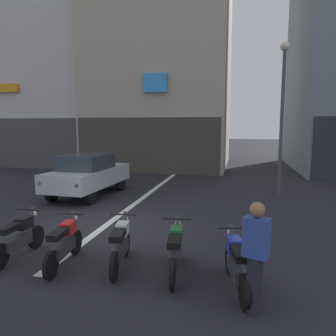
{
  "coord_description": "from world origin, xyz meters",
  "views": [
    {
      "loc": [
        3.54,
        -7.89,
        2.75
      ],
      "look_at": [
        1.34,
        2.0,
        1.4
      ],
      "focal_mm": 34.23,
      "sensor_mm": 36.0,
      "label": 1
    }
  ],
  "objects_px": {
    "motorcycle_black_row_leftmost": "(19,237)",
    "motorcycle_red_row_left_mid": "(64,243)",
    "car_silver_crossing_near": "(88,173)",
    "motorcycle_green_row_right_mid": "(176,250)",
    "street_lamp": "(283,102)",
    "motorcycle_blue_row_rightmost": "(236,263)",
    "person_by_motorcycles": "(256,257)",
    "motorcycle_white_row_centre": "(121,244)"
  },
  "relations": [
    {
      "from": "motorcycle_black_row_leftmost",
      "to": "motorcycle_red_row_left_mid",
      "type": "distance_m",
      "value": 1.11
    },
    {
      "from": "car_silver_crossing_near",
      "to": "motorcycle_green_row_right_mid",
      "type": "xyz_separation_m",
      "value": [
        4.64,
        -5.82,
        -0.43
      ]
    },
    {
      "from": "street_lamp",
      "to": "motorcycle_green_row_right_mid",
      "type": "xyz_separation_m",
      "value": [
        -2.69,
        -7.61,
        -3.19
      ]
    },
    {
      "from": "street_lamp",
      "to": "motorcycle_blue_row_rightmost",
      "type": "bearing_deg",
      "value": -101.28
    },
    {
      "from": "motorcycle_green_row_right_mid",
      "to": "car_silver_crossing_near",
      "type": "bearing_deg",
      "value": 128.6
    },
    {
      "from": "street_lamp",
      "to": "person_by_motorcycles",
      "type": "bearing_deg",
      "value": -98.66
    },
    {
      "from": "street_lamp",
      "to": "motorcycle_white_row_centre",
      "type": "xyz_separation_m",
      "value": [
        -3.79,
        -7.55,
        -3.19
      ]
    },
    {
      "from": "street_lamp",
      "to": "person_by_motorcycles",
      "type": "xyz_separation_m",
      "value": [
        -1.31,
        -8.59,
        -2.79
      ]
    },
    {
      "from": "motorcycle_green_row_right_mid",
      "to": "motorcycle_blue_row_rightmost",
      "type": "relative_size",
      "value": 1.01
    },
    {
      "from": "motorcycle_green_row_right_mid",
      "to": "motorcycle_blue_row_rightmost",
      "type": "bearing_deg",
      "value": -16.3
    },
    {
      "from": "car_silver_crossing_near",
      "to": "street_lamp",
      "type": "bearing_deg",
      "value": 13.76
    },
    {
      "from": "motorcycle_red_row_left_mid",
      "to": "motorcycle_white_row_centre",
      "type": "relative_size",
      "value": 1.0
    },
    {
      "from": "motorcycle_black_row_leftmost",
      "to": "car_silver_crossing_near",
      "type": "bearing_deg",
      "value": 102.88
    },
    {
      "from": "car_silver_crossing_near",
      "to": "street_lamp",
      "type": "relative_size",
      "value": 0.71
    },
    {
      "from": "motorcycle_green_row_right_mid",
      "to": "motorcycle_red_row_left_mid",
      "type": "bearing_deg",
      "value": -176.94
    },
    {
      "from": "motorcycle_red_row_left_mid",
      "to": "motorcycle_green_row_right_mid",
      "type": "bearing_deg",
      "value": 3.06
    },
    {
      "from": "motorcycle_red_row_left_mid",
      "to": "motorcycle_white_row_centre",
      "type": "bearing_deg",
      "value": 9.55
    },
    {
      "from": "car_silver_crossing_near",
      "to": "motorcycle_blue_row_rightmost",
      "type": "bearing_deg",
      "value": -46.9
    },
    {
      "from": "motorcycle_white_row_centre",
      "to": "person_by_motorcycles",
      "type": "height_order",
      "value": "person_by_motorcycles"
    },
    {
      "from": "street_lamp",
      "to": "motorcycle_blue_row_rightmost",
      "type": "relative_size",
      "value": 3.58
    },
    {
      "from": "motorcycle_black_row_leftmost",
      "to": "motorcycle_white_row_centre",
      "type": "distance_m",
      "value": 2.21
    },
    {
      "from": "motorcycle_white_row_centre",
      "to": "motorcycle_blue_row_rightmost",
      "type": "height_order",
      "value": "same"
    },
    {
      "from": "car_silver_crossing_near",
      "to": "motorcycle_red_row_left_mid",
      "type": "distance_m",
      "value": 6.43
    },
    {
      "from": "car_silver_crossing_near",
      "to": "motorcycle_red_row_left_mid",
      "type": "height_order",
      "value": "car_silver_crossing_near"
    },
    {
      "from": "street_lamp",
      "to": "motorcycle_black_row_leftmost",
      "type": "bearing_deg",
      "value": -128.15
    },
    {
      "from": "motorcycle_green_row_right_mid",
      "to": "motorcycle_white_row_centre",
      "type": "bearing_deg",
      "value": 176.51
    },
    {
      "from": "motorcycle_red_row_left_mid",
      "to": "motorcycle_green_row_right_mid",
      "type": "xyz_separation_m",
      "value": [
        2.21,
        0.12,
        0.0
      ]
    },
    {
      "from": "street_lamp",
      "to": "motorcycle_blue_row_rightmost",
      "type": "xyz_separation_m",
      "value": [
        -1.58,
        -7.93,
        -3.19
      ]
    },
    {
      "from": "car_silver_crossing_near",
      "to": "person_by_motorcycles",
      "type": "bearing_deg",
      "value": -48.46
    },
    {
      "from": "motorcycle_white_row_centre",
      "to": "motorcycle_green_row_right_mid",
      "type": "xyz_separation_m",
      "value": [
        1.1,
        -0.07,
        0.0
      ]
    },
    {
      "from": "motorcycle_white_row_centre",
      "to": "motorcycle_blue_row_rightmost",
      "type": "distance_m",
      "value": 2.24
    },
    {
      "from": "motorcycle_green_row_right_mid",
      "to": "person_by_motorcycles",
      "type": "relative_size",
      "value": 1.0
    },
    {
      "from": "street_lamp",
      "to": "motorcycle_black_row_leftmost",
      "type": "relative_size",
      "value": 3.52
    },
    {
      "from": "motorcycle_black_row_leftmost",
      "to": "motorcycle_red_row_left_mid",
      "type": "bearing_deg",
      "value": -5.14
    },
    {
      "from": "motorcycle_white_row_centre",
      "to": "person_by_motorcycles",
      "type": "xyz_separation_m",
      "value": [
        2.48,
        -1.05,
        0.4
      ]
    },
    {
      "from": "street_lamp",
      "to": "motorcycle_green_row_right_mid",
      "type": "bearing_deg",
      "value": -109.43
    },
    {
      "from": "street_lamp",
      "to": "motorcycle_red_row_left_mid",
      "type": "height_order",
      "value": "street_lamp"
    },
    {
      "from": "motorcycle_red_row_left_mid",
      "to": "motorcycle_green_row_right_mid",
      "type": "relative_size",
      "value": 1.0
    },
    {
      "from": "motorcycle_white_row_centre",
      "to": "street_lamp",
      "type": "bearing_deg",
      "value": 63.33
    },
    {
      "from": "motorcycle_white_row_centre",
      "to": "motorcycle_green_row_right_mid",
      "type": "height_order",
      "value": "same"
    },
    {
      "from": "street_lamp",
      "to": "motorcycle_black_row_leftmost",
      "type": "xyz_separation_m",
      "value": [
        -6.0,
        -7.63,
        -3.19
      ]
    },
    {
      "from": "motorcycle_white_row_centre",
      "to": "motorcycle_green_row_right_mid",
      "type": "bearing_deg",
      "value": -3.49
    }
  ]
}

